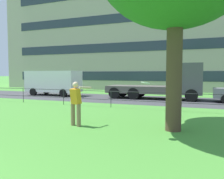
% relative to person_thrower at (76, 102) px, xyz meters
% --- Properties ---
extents(street_strip, '(80.00, 6.37, 0.01)m').
position_rel_person_thrower_xyz_m(street_strip, '(-0.63, 9.85, -0.90)').
color(street_strip, '#424247').
rests_on(street_strip, ground).
extents(park_fence, '(32.84, 0.04, 1.00)m').
position_rel_person_thrower_xyz_m(park_fence, '(-0.63, 5.06, -0.24)').
color(park_fence, '#232328').
rests_on(park_fence, ground).
extents(person_thrower, '(0.68, 0.74, 1.68)m').
position_rel_person_thrower_xyz_m(person_thrower, '(0.00, 0.00, 0.00)').
color(person_thrower, '#846B4C').
rests_on(person_thrower, ground).
extents(frisbee, '(0.38, 0.38, 0.08)m').
position_rel_person_thrower_xyz_m(frisbee, '(2.81, -0.58, 0.79)').
color(frisbee, white).
extents(panel_van_right, '(5.01, 2.12, 2.24)m').
position_rel_person_thrower_xyz_m(panel_van_right, '(-8.45, 10.29, 0.37)').
color(panel_van_right, white).
rests_on(panel_van_right, ground).
extents(flatbed_truck_far_right, '(7.34, 2.52, 2.75)m').
position_rel_person_thrower_xyz_m(flatbed_truck_far_right, '(1.79, 10.74, 0.31)').
color(flatbed_truck_far_right, '#4C4C51').
rests_on(flatbed_truck_far_right, ground).
extents(apartment_building_background, '(32.94, 13.88, 17.45)m').
position_rel_person_thrower_xyz_m(apartment_building_background, '(-6.16, 25.67, 7.83)').
color(apartment_building_background, '#ADA393').
rests_on(apartment_building_background, ground).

